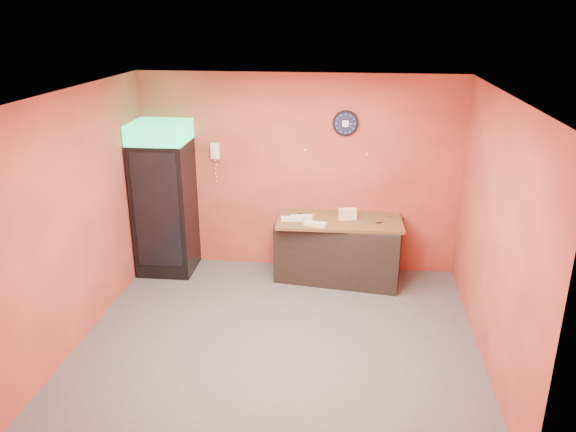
# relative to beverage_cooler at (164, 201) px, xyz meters

# --- Properties ---
(floor) EXTENTS (4.50, 4.50, 0.00)m
(floor) POSITION_rel_beverage_cooler_xyz_m (1.85, -1.60, -1.06)
(floor) COLOR #47474C
(floor) RESTS_ON ground
(back_wall) EXTENTS (4.50, 0.02, 2.80)m
(back_wall) POSITION_rel_beverage_cooler_xyz_m (1.85, 0.40, 0.34)
(back_wall) COLOR #D3543B
(back_wall) RESTS_ON floor
(left_wall) EXTENTS (0.02, 4.00, 2.80)m
(left_wall) POSITION_rel_beverage_cooler_xyz_m (-0.40, -1.60, 0.34)
(left_wall) COLOR #D3543B
(left_wall) RESTS_ON floor
(right_wall) EXTENTS (0.02, 4.00, 2.80)m
(right_wall) POSITION_rel_beverage_cooler_xyz_m (4.10, -1.60, 0.34)
(right_wall) COLOR #D3543B
(right_wall) RESTS_ON floor
(ceiling) EXTENTS (4.50, 4.00, 0.02)m
(ceiling) POSITION_rel_beverage_cooler_xyz_m (1.85, -1.60, 1.74)
(ceiling) COLOR white
(ceiling) RESTS_ON back_wall
(beverage_cooler) EXTENTS (0.77, 0.79, 2.16)m
(beverage_cooler) POSITION_rel_beverage_cooler_xyz_m (0.00, 0.00, 0.00)
(beverage_cooler) COLOR black
(beverage_cooler) RESTS_ON floor
(prep_counter) EXTENTS (1.77, 0.95, 0.85)m
(prep_counter) POSITION_rel_beverage_cooler_xyz_m (2.46, 0.02, -0.63)
(prep_counter) COLOR black
(prep_counter) RESTS_ON floor
(wall_clock) EXTENTS (0.35, 0.06, 0.35)m
(wall_clock) POSITION_rel_beverage_cooler_xyz_m (2.49, 0.37, 1.08)
(wall_clock) COLOR black
(wall_clock) RESTS_ON back_wall
(wall_phone) EXTENTS (0.12, 0.11, 0.22)m
(wall_phone) POSITION_rel_beverage_cooler_xyz_m (0.68, 0.35, 0.65)
(wall_phone) COLOR white
(wall_phone) RESTS_ON back_wall
(butcher_paper) EXTENTS (1.72, 0.86, 0.04)m
(butcher_paper) POSITION_rel_beverage_cooler_xyz_m (2.46, 0.02, -0.19)
(butcher_paper) COLOR brown
(butcher_paper) RESTS_ON prep_counter
(sub_roll_stack) EXTENTS (0.26, 0.14, 0.15)m
(sub_roll_stack) POSITION_rel_beverage_cooler_xyz_m (2.57, 0.03, -0.09)
(sub_roll_stack) COLOR #F4EABE
(sub_roll_stack) RESTS_ON butcher_paper
(wrapped_sandwich_left) EXTENTS (0.31, 0.16, 0.04)m
(wrapped_sandwich_left) POSITION_rel_beverage_cooler_xyz_m (1.82, -0.10, -0.15)
(wrapped_sandwich_left) COLOR silver
(wrapped_sandwich_left) RESTS_ON butcher_paper
(wrapped_sandwich_mid) EXTENTS (0.32, 0.19, 0.04)m
(wrapped_sandwich_mid) POSITION_rel_beverage_cooler_xyz_m (2.15, -0.25, -0.15)
(wrapped_sandwich_mid) COLOR silver
(wrapped_sandwich_mid) RESTS_ON butcher_paper
(wrapped_sandwich_right) EXTENTS (0.31, 0.17, 0.04)m
(wrapped_sandwich_right) POSITION_rel_beverage_cooler_xyz_m (1.94, -0.02, -0.15)
(wrapped_sandwich_right) COLOR silver
(wrapped_sandwich_right) RESTS_ON butcher_paper
(kitchen_tool) EXTENTS (0.06, 0.06, 0.06)m
(kitchen_tool) POSITION_rel_beverage_cooler_xyz_m (2.12, 0.04, -0.14)
(kitchen_tool) COLOR silver
(kitchen_tool) RESTS_ON butcher_paper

